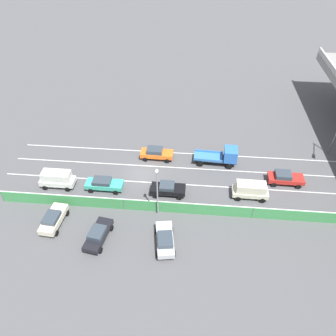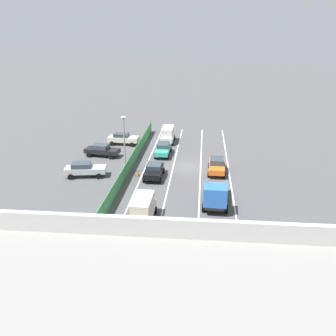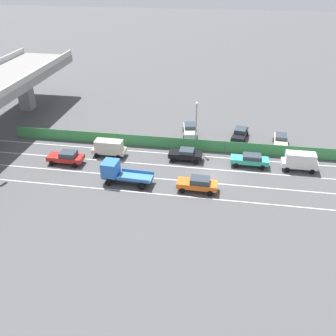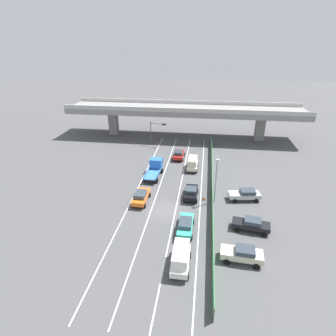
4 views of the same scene
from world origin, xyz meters
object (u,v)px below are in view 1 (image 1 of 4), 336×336
Objects in this scene: parked_sedan_dark at (98,234)px; street_lamp at (157,188)px; flatbed_truck_blue at (224,156)px; parked_wagon_silver at (165,239)px; car_sedan_black at (168,189)px; car_van_cream at (251,189)px; car_van_white at (57,178)px; parked_sedan_cream at (53,219)px; car_taxi_teal at (104,184)px; car_taxi_orange at (156,153)px; traffic_cone at (163,203)px; car_sedan_red at (285,178)px.

parked_sedan_dark is 8.06m from street_lamp.
flatbed_truck_blue reaches higher than parked_sedan_dark.
car_sedan_black is at bearing -177.13° from parked_wagon_silver.
car_van_cream is 0.65× the size of street_lamp.
flatbed_truck_blue is (-6.26, -3.04, 0.09)m from car_van_cream.
car_van_white is 16.56m from parked_wagon_silver.
car_van_cream is at bearing 106.08° from parked_sedan_cream.
car_taxi_teal is at bearing 145.84° from parked_sedan_cream.
car_taxi_orange is at bearing 139.43° from car_taxi_teal.
car_sedan_black is 0.64× the size of street_lamp.
car_van_cream is at bearing 61.83° from car_taxi_orange.
car_van_cream is 0.93× the size of parked_sedan_dark.
car_sedan_black is 9.71m from flatbed_truck_blue.
car_taxi_orange is 1.03× the size of parked_sedan_cream.
parked_wagon_silver is (7.79, 0.39, 0.03)m from car_sedan_black.
parked_sedan_cream reaches higher than car_taxi_orange.
flatbed_truck_blue is 1.26× the size of parked_sedan_dark.
car_sedan_black is 0.91× the size of parked_wagon_silver.
car_taxi_orange is 16.54m from parked_sedan_cream.
car_taxi_orange reaches higher than car_sedan_black.
car_sedan_black is 0.91× the size of parked_sedan_dark.
traffic_cone is (1.91, -0.39, -0.61)m from car_sedan_black.
car_sedan_red is 24.34m from parked_sedan_dark.
flatbed_truck_blue is at bearing 138.95° from traffic_cone.
car_van_cream reaches higher than parked_sedan_cream.
car_van_cream is 5.58m from car_sedan_red.
car_sedan_red reaches higher than car_taxi_teal.
parked_sedan_cream is (6.48, -22.47, -0.30)m from car_van_cream.
car_van_cream is at bearing 115.59° from parked_sedan_dark.
parked_wagon_silver is at bearing 61.21° from car_van_white.
car_van_cream is 23.39m from parked_sedan_cream.
street_lamp reaches higher than car_taxi_teal.
street_lamp is at bearing 63.89° from car_taxi_teal.
parked_sedan_cream is at bearing -56.76° from flatbed_truck_blue.
car_van_white is at bearing -98.67° from traffic_cone.
parked_wagon_silver is (7.97, 14.51, -0.37)m from car_van_white.
car_sedan_red is at bearing 122.15° from car_van_cream.
flatbed_truck_blue is 10.52× the size of traffic_cone.
parked_sedan_cream is (9.44, -27.19, 0.02)m from car_sedan_red.
car_van_cream is at bearing 25.87° from flatbed_truck_blue.
street_lamp reaches higher than car_taxi_orange.
car_sedan_black is 13.79m from parked_sedan_cream.
traffic_cone is at bearing -11.63° from car_sedan_black.
car_taxi_teal is 1.10× the size of car_sedan_black.
car_sedan_red reaches higher than parked_wagon_silver.
car_van_cream is 24.21m from car_van_white.
parked_sedan_dark is (14.74, -4.58, -0.04)m from car_taxi_orange.
car_van_white reaches higher than parked_wagon_silver.
traffic_cone is (8.92, 1.87, -0.66)m from car_taxi_orange.
car_sedan_red is at bearing 109.15° from parked_sedan_cream.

